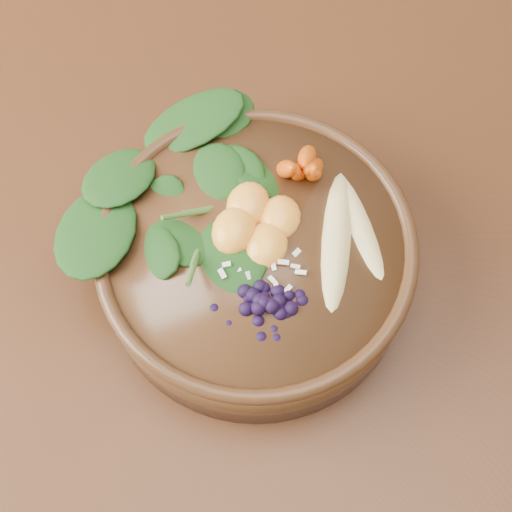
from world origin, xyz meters
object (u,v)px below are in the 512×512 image
Objects in this scene: kale_heap at (201,176)px; banana_halves at (350,226)px; carrot_cluster at (308,141)px; mandarin_cluster at (257,216)px; blueberry_pile at (265,297)px; stoneware_bowl at (256,261)px; dining_table at (471,425)px.

kale_heap is 0.12m from banana_halves.
mandarin_cluster is at bearing -129.81° from carrot_cluster.
banana_halves is at bearing 9.45° from mandarin_cluster.
carrot_cluster is 0.60× the size of blueberry_pile.
blueberry_pile is (0.02, -0.05, 0.05)m from stoneware_bowl.
dining_table is 0.27m from blueberry_pile.
banana_halves is (0.07, 0.03, 0.05)m from stoneware_bowl.
blueberry_pile reaches higher than banana_halves.
banana_halves is at bearing -66.94° from carrot_cluster.
blueberry_pile is at bearing -49.00° from kale_heap.
blueberry_pile is at bearing -70.07° from mandarin_cluster.
carrot_cluster reaches higher than banana_halves.
carrot_cluster is 0.48× the size of banana_halves.
blueberry_pile is (0.08, -0.09, -0.00)m from kale_heap.
dining_table is at bearing -18.15° from kale_heap.
blueberry_pile reaches higher than mandarin_cluster.
stoneware_bowl is at bearing 166.39° from dining_table.
kale_heap is at bearing -169.49° from carrot_cluster.
carrot_cluster is (-0.20, 0.13, 0.20)m from dining_table.
blueberry_pile is (0.02, -0.07, 0.00)m from mandarin_cluster.
carrot_cluster is (0.02, 0.08, 0.07)m from stoneware_bowl.
dining_table is at bearing -13.61° from stoneware_bowl.
banana_halves is at bearing -4.35° from kale_heap.
kale_heap is at bearing 156.45° from banana_halves.
banana_halves is at bearing 152.02° from dining_table.
dining_table is 19.54× the size of mandarin_cluster.
dining_table is 0.30m from mandarin_cluster.
blueberry_pile is (-0.00, -0.13, -0.02)m from carrot_cluster.
dining_table is 9.46× the size of kale_heap.
stoneware_bowl reaches higher than dining_table.
mandarin_cluster reaches higher than dining_table.
dining_table is at bearing -52.90° from carrot_cluster.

